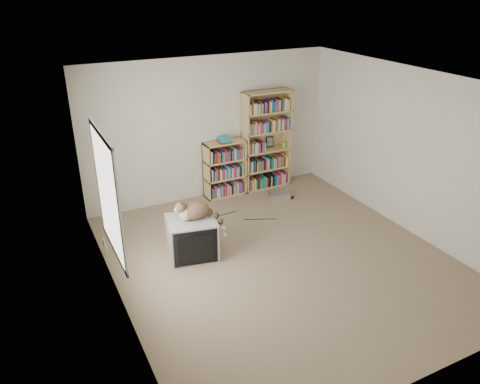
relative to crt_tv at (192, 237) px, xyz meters
name	(u,v)px	position (x,y,z in m)	size (l,w,h in m)	color
floor	(281,259)	(1.08, -0.68, -0.29)	(4.50, 5.00, 0.01)	gray
wall_back	(209,129)	(1.08, 1.82, 0.96)	(4.50, 0.02, 2.50)	beige
wall_front	(433,279)	(1.08, -3.18, 0.96)	(4.50, 0.02, 2.50)	beige
wall_left	(112,214)	(-1.17, -0.68, 0.96)	(0.02, 5.00, 2.50)	beige
wall_right	(412,153)	(3.33, -0.68, 0.96)	(0.02, 5.00, 2.50)	beige
ceiling	(288,83)	(1.08, -0.68, 2.21)	(4.50, 5.00, 0.02)	white
window	(108,195)	(-1.16, -0.48, 1.11)	(0.02, 1.22, 1.52)	white
crt_tv	(192,237)	(0.00, 0.00, 0.00)	(0.77, 0.72, 0.58)	#A2A1A4
cat	(199,213)	(0.11, -0.03, 0.38)	(0.65, 0.47, 0.53)	#362116
bookcase_tall	(266,143)	(2.15, 1.68, 0.58)	(0.92, 0.30, 1.84)	tan
bookcase_short	(224,170)	(1.29, 1.68, 0.19)	(0.75, 0.30, 1.03)	tan
book_stack	(224,140)	(1.29, 1.65, 0.78)	(0.21, 0.27, 0.09)	red
green_mug	(284,144)	(2.53, 1.66, 0.51)	(0.08, 0.08, 0.09)	#66C137
framed_print	(270,142)	(2.27, 1.76, 0.56)	(0.15, 0.01, 0.20)	black
dvd_player	(279,195)	(2.11, 1.10, -0.24)	(0.39, 0.28, 0.09)	#AFAFB4
wall_outlet	(104,243)	(-1.16, 0.34, 0.03)	(0.01, 0.08, 0.13)	silver
floor_cables	(233,221)	(0.97, 0.65, -0.28)	(1.20, 0.70, 0.01)	black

